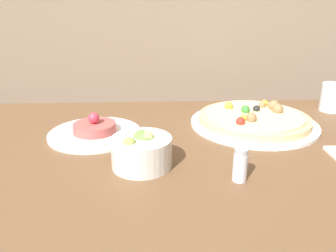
{
  "coord_description": "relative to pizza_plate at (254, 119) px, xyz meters",
  "views": [
    {
      "loc": [
        0.03,
        -0.33,
        1.15
      ],
      "look_at": [
        0.07,
        0.48,
        0.84
      ],
      "focal_mm": 35.0,
      "sensor_mm": 36.0,
      "label": 1
    }
  ],
  "objects": [
    {
      "name": "small_bowl",
      "position": [
        -0.33,
        -0.25,
        0.02
      ],
      "size": [
        0.14,
        0.14,
        0.08
      ],
      "color": "silver",
      "rests_on": "dining_table"
    },
    {
      "name": "pizza_plate",
      "position": [
        0.0,
        0.0,
        0.0
      ],
      "size": [
        0.38,
        0.38,
        0.06
      ],
      "color": "white",
      "rests_on": "dining_table"
    },
    {
      "name": "tartare_plate",
      "position": [
        -0.47,
        -0.06,
        -0.01
      ],
      "size": [
        0.26,
        0.26,
        0.07
      ],
      "color": "white",
      "rests_on": "dining_table"
    },
    {
      "name": "drinking_glass",
      "position": [
        0.3,
        0.13,
        0.03
      ],
      "size": [
        0.08,
        0.08,
        0.09
      ],
      "color": "silver",
      "rests_on": "dining_table"
    },
    {
      "name": "salt_shaker",
      "position": [
        -0.13,
        -0.32,
        0.02
      ],
      "size": [
        0.03,
        0.03,
        0.07
      ],
      "color": "silver",
      "rests_on": "dining_table"
    },
    {
      "name": "dining_table",
      "position": [
        -0.33,
        -0.16,
        -0.12
      ],
      "size": [
        1.46,
        0.85,
        0.8
      ],
      "color": "brown",
      "rests_on": "ground_plane"
    }
  ]
}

